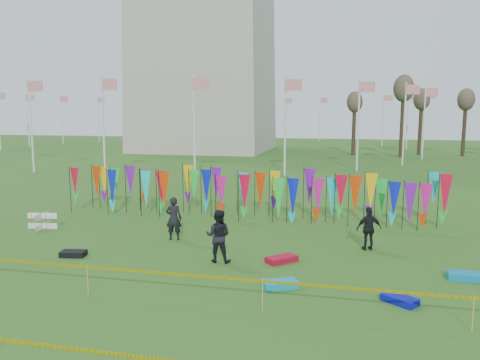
% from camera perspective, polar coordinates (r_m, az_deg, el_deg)
% --- Properties ---
extents(ground, '(160.00, 160.00, 0.00)m').
position_cam_1_polar(ground, '(15.61, -6.18, -10.99)').
color(ground, '#2D5417').
rests_on(ground, ground).
extents(flagpole_ring, '(57.40, 56.16, 8.00)m').
position_cam_1_polar(flagpole_ring, '(64.74, -4.12, 7.22)').
color(flagpole_ring, silver).
rests_on(flagpole_ring, ground).
extents(banner_row, '(18.64, 0.64, 2.31)m').
position_cam_1_polar(banner_row, '(22.62, 0.98, -1.18)').
color(banner_row, black).
rests_on(banner_row, ground).
extents(caution_tape_near, '(26.00, 0.02, 0.90)m').
position_cam_1_polar(caution_tape_near, '(13.20, -10.81, -11.15)').
color(caution_tape_near, '#EFE305').
rests_on(caution_tape_near, ground).
extents(caution_tape_far, '(26.00, 0.02, 0.90)m').
position_cam_1_polar(caution_tape_far, '(9.81, -21.23, -18.66)').
color(caution_tape_far, '#EFE305').
rests_on(caution_tape_far, ground).
extents(box_kite, '(0.67, 0.67, 0.74)m').
position_cam_1_polar(box_kite, '(22.55, -22.95, -4.60)').
color(box_kite, red).
rests_on(box_kite, ground).
extents(person_left, '(0.71, 0.57, 1.76)m').
position_cam_1_polar(person_left, '(19.15, -8.08, -4.66)').
color(person_left, black).
rests_on(person_left, ground).
extents(person_mid, '(0.91, 0.58, 1.83)m').
position_cam_1_polar(person_mid, '(16.23, -2.67, -6.82)').
color(person_mid, black).
rests_on(person_mid, ground).
extents(person_right, '(1.08, 0.82, 1.64)m').
position_cam_1_polar(person_right, '(18.23, 15.45, -5.74)').
color(person_right, black).
rests_on(person_right, ground).
extents(kite_bag_turquoise, '(1.16, 0.95, 0.21)m').
position_cam_1_polar(kite_bag_turquoise, '(14.19, 4.91, -12.53)').
color(kite_bag_turquoise, '#0C9AB9').
rests_on(kite_bag_turquoise, ground).
extents(kite_bag_blue, '(1.03, 0.95, 0.19)m').
position_cam_1_polar(kite_bag_blue, '(13.78, 18.89, -13.63)').
color(kite_bag_blue, '#0B10B2').
rests_on(kite_bag_blue, ground).
extents(kite_bag_red, '(1.14, 1.13, 0.20)m').
position_cam_1_polar(kite_bag_red, '(16.45, 5.10, -9.59)').
color(kite_bag_red, '#B00B26').
rests_on(kite_bag_red, ground).
extents(kite_bag_black, '(0.93, 0.63, 0.20)m').
position_cam_1_polar(kite_bag_black, '(18.03, -19.66, -8.45)').
color(kite_bag_black, black).
rests_on(kite_bag_black, ground).
extents(kite_bag_teal, '(1.19, 0.64, 0.22)m').
position_cam_1_polar(kite_bag_teal, '(16.32, 26.01, -10.53)').
color(kite_bag_teal, '#0D7FB8').
rests_on(kite_bag_teal, ground).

